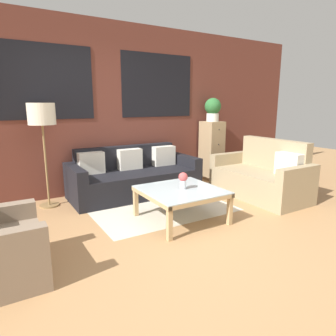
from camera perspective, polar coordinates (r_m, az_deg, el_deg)
The scene contains 10 objects.
ground_plane at distance 3.38m, azimuth 4.05°, elevation -13.96°, with size 16.00×16.00×0.00m, color #AD7F51.
wall_back_brick at distance 5.22m, azimuth -11.50°, elevation 11.08°, with size 8.40×0.09×2.80m.
rug at distance 4.45m, azimuth -1.85°, elevation -7.30°, with size 1.96×1.51×0.00m.
couch_dark at distance 5.01m, azimuth -6.51°, elevation -1.80°, with size 2.10×0.88×0.78m.
settee_vintage at distance 5.08m, azimuth 17.46°, elevation -1.77°, with size 0.80×1.54×0.92m.
coffee_table at distance 3.85m, azimuth 2.51°, elevation -4.86°, with size 0.95×0.95×0.42m.
floor_lamp at distance 4.58m, azimuth -22.91°, elevation 8.70°, with size 0.37×0.37×1.50m.
drawer_cabinet at distance 6.05m, azimuth 8.28°, elevation 3.37°, with size 0.35×0.43×1.14m.
potted_plant at distance 5.98m, azimuth 8.53°, elevation 11.12°, with size 0.32×0.32×0.45m.
flower_vase at distance 3.80m, azimuth 2.89°, elevation -2.17°, with size 0.12×0.12×0.22m.
Camera 1 is at (-1.75, -2.48, 1.49)m, focal length 32.00 mm.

